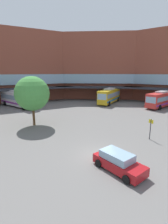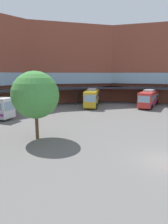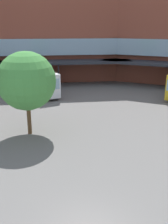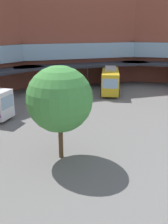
# 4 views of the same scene
# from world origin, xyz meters

# --- Properties ---
(station_building) EXTENTS (84.36, 49.33, 18.75)m
(station_building) POSITION_xyz_m (0.00, 22.34, 8.92)
(station_building) COLOR brown
(station_building) RESTS_ON ground
(bus_1) EXTENTS (8.63, 9.69, 3.88)m
(bus_1) POSITION_xyz_m (10.85, 26.71, 1.96)
(bus_1) COLOR gold
(bus_1) RESTS_ON ground
(plaza_tree) EXTENTS (5.05, 5.05, 7.36)m
(plaza_tree) POSITION_xyz_m (-6.91, 11.36, 4.82)
(plaza_tree) COLOR brown
(plaza_tree) RESTS_ON ground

